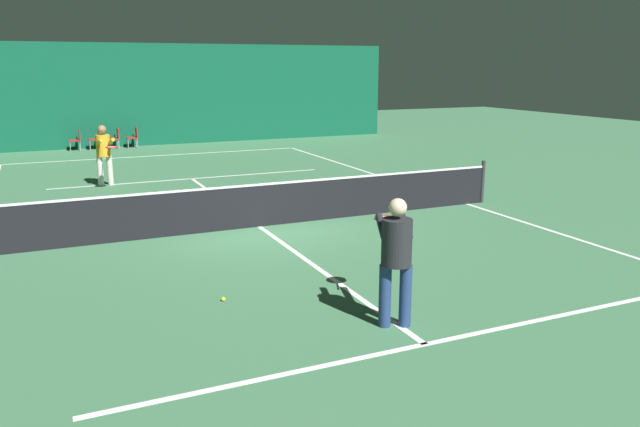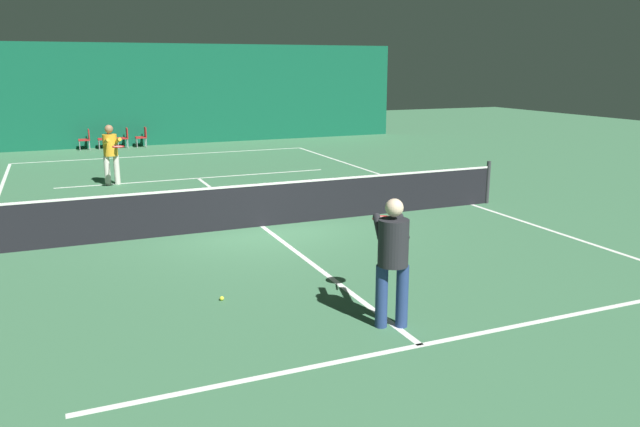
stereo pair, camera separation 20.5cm
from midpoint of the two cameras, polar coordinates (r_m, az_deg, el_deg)
name	(u,v)px [view 1 (the left image)]	position (r m, az deg, el deg)	size (l,w,h in m)	color
ground_plane	(259,227)	(13.55, -6.00, -1.20)	(60.00, 60.00, 0.00)	#3D704C
backdrop_curtain	(142,95)	(28.11, -16.19, 10.36)	(23.00, 0.12, 4.31)	#0F5138
court_line_baseline_far	(159,156)	(24.94, -14.71, 5.15)	(11.00, 0.10, 0.00)	white
court_line_service_far	(192,179)	(19.60, -11.93, 3.14)	(8.25, 0.10, 0.00)	white
court_line_service_near	(425,344)	(8.06, 8.85, -11.73)	(8.25, 0.10, 0.00)	white
court_line_sideline_right	(467,204)	(16.08, 12.93, 0.86)	(0.10, 23.80, 0.00)	white
court_line_centre	(259,227)	(13.55, -6.00, -1.20)	(0.10, 12.80, 0.00)	white
tennis_net	(259,204)	(13.43, -6.05, 0.90)	(12.00, 0.10, 1.07)	black
player_near	(396,252)	(8.23, 6.25, -3.54)	(0.85, 1.42, 1.75)	navy
player_far	(104,151)	(18.97, -19.45, 5.42)	(0.54, 1.42, 1.74)	beige
courtside_chair_0	(76,139)	(27.42, -21.58, 6.39)	(0.44, 0.44, 0.84)	#99999E
courtside_chair_1	(96,138)	(27.47, -20.00, 6.53)	(0.44, 0.44, 0.84)	#99999E
courtside_chair_2	(115,137)	(27.53, -18.43, 6.66)	(0.44, 0.44, 0.84)	#99999E
courtside_chair_3	(134,136)	(27.62, -16.87, 6.79)	(0.44, 0.44, 0.84)	#99999E
tennis_ball	(223,299)	(9.43, -9.45, -7.73)	(0.07, 0.07, 0.07)	#D1DB33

